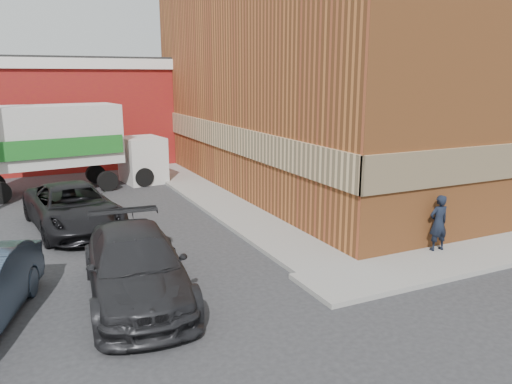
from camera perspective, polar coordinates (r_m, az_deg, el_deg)
name	(u,v)px	position (r m, az deg, el deg)	size (l,w,h in m)	color
ground	(307,275)	(12.20, 5.83, -9.41)	(90.00, 90.00, 0.00)	#28282B
brick_building	(368,76)	(23.53, 12.66, 12.85)	(14.25, 18.25, 9.36)	#AA5C2B
sidewalk_west	(204,193)	(20.24, -5.97, -0.10)	(1.80, 18.00, 0.12)	gray
warehouse	(15,112)	(29.65, -25.84, 8.24)	(16.30, 8.30, 5.60)	maroon
man	(438,223)	(14.06, 20.13, -3.33)	(0.55, 0.36, 1.51)	black
suv_a	(73,207)	(16.45, -20.19, -1.66)	(2.31, 5.01, 1.39)	black
suv_b	(136,266)	(11.02, -13.57, -8.22)	(2.02, 4.97, 1.44)	#242427
box_truck	(66,142)	(21.90, -20.89, 5.37)	(7.36, 2.99, 3.53)	silver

